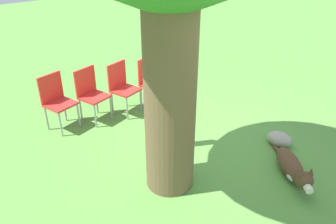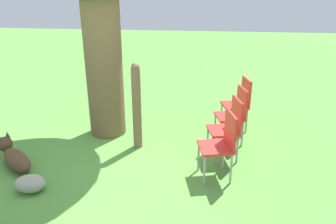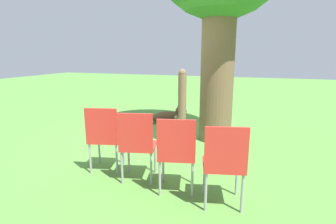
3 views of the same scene
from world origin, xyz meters
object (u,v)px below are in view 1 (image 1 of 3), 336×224
(red_chair_1, at_px, (122,85))
(red_chair_3, at_px, (56,98))
(fence_post, at_px, (166,107))
(red_chair_2, at_px, (91,91))
(dog, at_px, (293,168))
(red_chair_0, at_px, (151,79))

(red_chair_1, xyz_separation_m, red_chair_3, (0.25, 1.14, 0.00))
(fence_post, xyz_separation_m, red_chair_2, (1.56, 0.39, -0.16))
(red_chair_1, bearing_deg, dog, -1.91)
(dog, height_order, red_chair_2, red_chair_2)
(red_chair_0, bearing_deg, red_chair_2, -115.90)
(dog, height_order, red_chair_0, red_chair_0)
(red_chair_3, bearing_deg, red_chair_2, 64.10)
(red_chair_0, bearing_deg, red_chair_1, -115.90)
(fence_post, relative_size, red_chair_1, 1.49)
(red_chair_1, height_order, red_chair_2, same)
(red_chair_2, bearing_deg, fence_post, 0.22)
(red_chair_2, distance_m, red_chair_3, 0.58)
(red_chair_0, relative_size, red_chair_1, 1.00)
(red_chair_1, distance_m, red_chair_2, 0.58)
(red_chair_2, relative_size, red_chair_3, 1.00)
(dog, distance_m, red_chair_3, 3.82)
(dog, xyz_separation_m, fence_post, (1.67, 0.83, 0.56))
(dog, relative_size, red_chair_3, 1.13)
(dog, relative_size, fence_post, 0.76)
(red_chair_0, height_order, red_chair_1, same)
(red_chair_0, xyz_separation_m, red_chair_2, (0.25, 1.14, 0.00))
(fence_post, bearing_deg, red_chair_0, -29.84)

